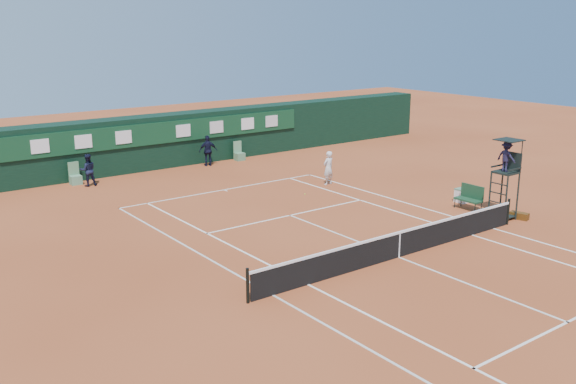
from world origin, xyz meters
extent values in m
plane|color=#AE5029|center=(0.00, 0.00, 0.00)|extent=(90.00, 90.00, 0.00)
cube|color=silver|center=(0.00, 11.88, 0.01)|extent=(11.05, 0.08, 0.01)
cube|color=white|center=(5.49, 0.00, 0.01)|extent=(0.08, 23.85, 0.01)
cube|color=silver|center=(-5.49, 0.00, 0.01)|extent=(0.08, 23.85, 0.01)
cube|color=white|center=(4.12, 0.00, 0.01)|extent=(0.08, 23.85, 0.01)
cube|color=white|center=(-4.12, 0.00, 0.01)|extent=(0.08, 23.85, 0.01)
cube|color=white|center=(0.00, 6.40, 0.01)|extent=(8.31, 0.08, 0.01)
cube|color=white|center=(0.00, -6.40, 0.01)|extent=(8.31, 0.08, 0.01)
cube|color=silver|center=(0.00, 0.00, 0.01)|extent=(0.08, 12.88, 0.01)
cube|color=silver|center=(0.00, 11.73, 0.01)|extent=(0.08, 0.30, 0.01)
cube|color=black|center=(0.00, 0.00, 0.45)|extent=(12.60, 0.04, 0.90)
cube|color=white|center=(0.00, 0.00, 0.93)|extent=(12.80, 0.06, 0.08)
cube|color=white|center=(0.00, 0.00, 0.46)|extent=(0.06, 0.05, 0.92)
cylinder|color=black|center=(6.40, 0.00, 0.55)|extent=(0.10, 0.10, 1.10)
cylinder|color=black|center=(-6.40, 0.00, 0.55)|extent=(0.10, 0.10, 1.10)
cube|color=black|center=(0.00, 18.75, 1.50)|extent=(40.00, 1.50, 3.00)
cube|color=#103C21|center=(0.00, 17.94, 2.10)|extent=(18.00, 0.10, 1.20)
cube|color=white|center=(-7.00, 17.87, 2.10)|extent=(0.90, 0.04, 0.70)
cube|color=white|center=(-4.80, 17.87, 2.10)|extent=(0.90, 0.04, 0.70)
cube|color=white|center=(-2.60, 17.87, 2.10)|extent=(0.90, 0.04, 0.70)
cube|color=silver|center=(1.00, 17.87, 2.10)|extent=(0.90, 0.04, 0.70)
cube|color=silver|center=(3.20, 17.87, 2.10)|extent=(0.90, 0.04, 0.70)
cube|color=white|center=(5.40, 17.87, 2.10)|extent=(0.90, 0.04, 0.70)
cube|color=silver|center=(7.20, 17.87, 2.10)|extent=(0.90, 0.04, 0.70)
cube|color=#60946E|center=(-5.50, 17.45, 0.23)|extent=(0.55, 0.50, 0.46)
cube|color=#5A895F|center=(-5.50, 17.67, 0.80)|extent=(0.55, 0.06, 0.70)
cube|color=#54815D|center=(4.50, 17.45, 0.23)|extent=(0.55, 0.50, 0.46)
cube|color=#5E9067|center=(4.50, 17.67, 0.80)|extent=(0.55, 0.06, 0.70)
cylinder|color=black|center=(6.46, 0.19, 1.00)|extent=(0.07, 0.07, 2.00)
cylinder|color=black|center=(6.46, 0.99, 1.00)|extent=(0.07, 0.07, 2.00)
cylinder|color=black|center=(7.26, 0.19, 1.00)|extent=(0.07, 0.07, 2.00)
cylinder|color=black|center=(7.26, 0.99, 1.00)|extent=(0.07, 0.07, 2.00)
cube|color=black|center=(6.86, 0.59, 2.04)|extent=(0.85, 0.85, 0.08)
cube|color=black|center=(7.26, 0.59, 2.45)|extent=(0.06, 0.85, 0.80)
cube|color=black|center=(6.86, 0.17, 2.25)|extent=(0.85, 0.05, 0.06)
cube|color=black|center=(6.86, 1.01, 2.25)|extent=(0.85, 0.05, 0.06)
cylinder|color=black|center=(7.26, 0.19, 2.90)|extent=(0.04, 0.04, 1.00)
cylinder|color=black|center=(7.26, 0.99, 2.90)|extent=(0.04, 0.04, 1.00)
cube|color=black|center=(6.91, 0.59, 3.40)|extent=(0.95, 0.95, 0.04)
cube|color=black|center=(6.86, 0.59, 0.15)|extent=(0.80, 0.80, 0.05)
cube|color=black|center=(6.46, 0.59, 0.40)|extent=(0.04, 0.80, 0.04)
cube|color=black|center=(6.46, 0.59, 0.80)|extent=(0.04, 0.80, 0.04)
cube|color=black|center=(6.46, 0.59, 1.20)|extent=(0.04, 0.80, 0.04)
cube|color=black|center=(6.46, 0.59, 1.60)|extent=(0.04, 0.80, 0.04)
imported|color=black|center=(6.81, 0.59, 2.72)|extent=(0.47, 0.82, 1.28)
cube|color=#194026|center=(6.89, 2.37, 0.45)|extent=(0.55, 1.20, 0.08)
cube|color=#193F25|center=(7.14, 2.37, 0.80)|extent=(0.06, 1.20, 0.60)
cylinder|color=black|center=(6.67, 1.82, 0.20)|extent=(0.04, 0.04, 0.41)
cylinder|color=black|center=(7.11, 1.82, 0.20)|extent=(0.04, 0.04, 0.41)
cylinder|color=black|center=(6.67, 2.92, 0.20)|extent=(0.04, 0.04, 0.41)
cylinder|color=black|center=(7.11, 2.92, 0.20)|extent=(0.04, 0.04, 0.41)
cube|color=black|center=(7.48, 0.16, 0.14)|extent=(0.51, 0.82, 0.29)
cube|color=white|center=(7.68, 3.31, 0.30)|extent=(0.55, 0.55, 0.60)
cube|color=#598864|center=(7.68, 3.31, 0.62)|extent=(0.57, 0.57, 0.05)
sphere|color=#C2E535|center=(2.66, 8.73, 0.03)|extent=(0.06, 0.06, 0.06)
imported|color=silver|center=(4.88, 9.62, 0.87)|extent=(0.69, 0.50, 1.75)
imported|color=black|center=(-5.08, 16.72, 0.83)|extent=(0.91, 0.77, 1.66)
imported|color=black|center=(2.21, 17.22, 0.89)|extent=(1.13, 0.70, 1.79)
camera|label=1|loc=(-15.98, -14.77, 8.04)|focal=40.00mm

